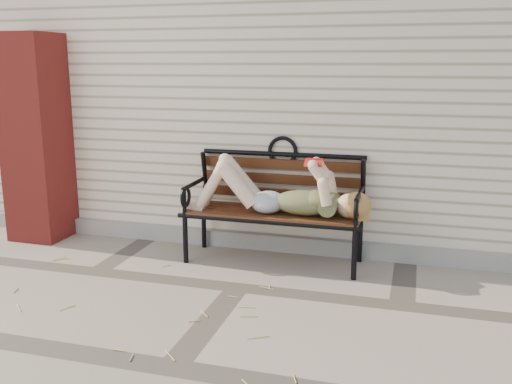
% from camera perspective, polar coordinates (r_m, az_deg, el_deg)
% --- Properties ---
extents(ground, '(80.00, 80.00, 0.00)m').
position_cam_1_polar(ground, '(4.53, -1.82, -9.53)').
color(ground, gray).
rests_on(ground, ground).
extents(house_wall, '(8.00, 4.00, 3.00)m').
position_cam_1_polar(house_wall, '(7.11, 5.63, 10.98)').
color(house_wall, beige).
rests_on(house_wall, ground).
extents(foundation_strip, '(8.00, 0.10, 0.15)m').
position_cam_1_polar(foundation_strip, '(5.38, 1.34, -5.01)').
color(foundation_strip, gray).
rests_on(foundation_strip, ground).
extents(brick_pillar, '(0.50, 0.50, 2.00)m').
position_cam_1_polar(brick_pillar, '(5.99, -21.09, 5.04)').
color(brick_pillar, maroon).
rests_on(brick_pillar, ground).
extents(garden_bench, '(1.67, 0.66, 1.08)m').
position_cam_1_polar(garden_bench, '(5.01, 2.03, -0.08)').
color(garden_bench, black).
rests_on(garden_bench, ground).
extents(reading_woman, '(1.57, 0.36, 0.50)m').
position_cam_1_polar(reading_woman, '(4.87, 1.82, -0.01)').
color(reading_woman, '#092D40').
rests_on(reading_woman, ground).
extents(straw_scatter, '(2.94, 1.73, 0.01)m').
position_cam_1_polar(straw_scatter, '(4.40, -14.72, -10.59)').
color(straw_scatter, tan).
rests_on(straw_scatter, ground).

